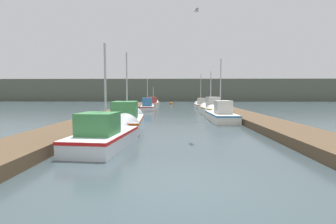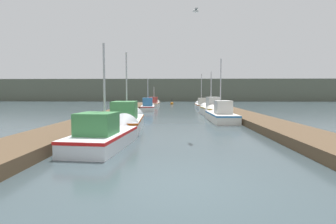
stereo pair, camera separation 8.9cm
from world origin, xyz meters
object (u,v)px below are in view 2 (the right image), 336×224
object	(u,v)px
fishing_boat_6	(154,103)
mooring_piling_1	(210,104)
fishing_boat_2	(219,114)
mooring_piling_2	(132,109)
fishing_boat_1	(127,119)
channel_buoy	(172,103)
fishing_boat_0	(108,134)
seagull_lead	(196,11)
mooring_piling_0	(213,105)
fishing_boat_3	(210,109)
fishing_boat_5	(201,105)
fishing_boat_4	(148,106)

from	to	relation	value
fishing_boat_6	mooring_piling_1	world-z (taller)	fishing_boat_6
fishing_boat_2	mooring_piling_2	distance (m)	8.33
fishing_boat_1	channel_buoy	xyz separation A→B (m)	(2.18, 28.80, -0.35)
fishing_boat_1	mooring_piling_1	world-z (taller)	fishing_boat_1
mooring_piling_2	fishing_boat_0	bearing A→B (deg)	-84.56
channel_buoy	seagull_lead	bearing A→B (deg)	-87.34
channel_buoy	mooring_piling_0	bearing A→B (deg)	-72.93
fishing_boat_2	channel_buoy	bearing A→B (deg)	97.12
channel_buoy	seagull_lead	size ratio (longest dim) A/B	1.86
fishing_boat_1	seagull_lead	distance (m)	6.90
fishing_boat_3	mooring_piling_2	bearing A→B (deg)	177.95
fishing_boat_2	fishing_boat_6	xyz separation A→B (m)	(-6.30, 19.74, -0.02)
channel_buoy	fishing_boat_3	bearing A→B (deg)	-79.45
mooring_piling_0	mooring_piling_2	distance (m)	9.49
fishing_boat_6	fishing_boat_0	bearing A→B (deg)	-87.18
fishing_boat_2	channel_buoy	size ratio (longest dim) A/B	5.75
fishing_boat_5	seagull_lead	size ratio (longest dim) A/B	8.93
fishing_boat_6	mooring_piling_1	xyz separation A→B (m)	(7.42, -5.95, 0.20)
fishing_boat_3	mooring_piling_1	distance (m)	9.20
fishing_boat_0	seagull_lead	distance (m)	6.70
fishing_boat_6	mooring_piling_1	distance (m)	9.51
mooring_piling_0	mooring_piling_2	bearing A→B (deg)	-147.69
fishing_boat_1	fishing_boat_5	world-z (taller)	fishing_boat_5
fishing_boat_0	fishing_boat_5	world-z (taller)	fishing_boat_5
fishing_boat_3	channel_buoy	xyz separation A→B (m)	(-3.73, 20.01, -0.37)
fishing_boat_0	fishing_boat_6	bearing A→B (deg)	96.78
mooring_piling_1	mooring_piling_2	bearing A→B (deg)	-131.10
fishing_boat_2	mooring_piling_2	size ratio (longest dim) A/B	5.31
fishing_boat_0	mooring_piling_1	bearing A→B (deg)	78.82
fishing_boat_5	seagull_lead	xyz separation A→B (m)	(-2.44, -21.81, 5.32)
fishing_boat_0	mooring_piling_0	distance (m)	19.56
fishing_boat_1	fishing_boat_6	size ratio (longest dim) A/B	1.17
fishing_boat_2	mooring_piling_0	distance (m)	9.50
fishing_boat_3	seagull_lead	xyz separation A→B (m)	(-2.27, -11.46, 5.18)
fishing_boat_3	mooring_piling_0	distance (m)	4.89
seagull_lead	mooring_piling_1	bearing A→B (deg)	-12.67
fishing_boat_0	mooring_piling_1	xyz separation A→B (m)	(6.94, 22.69, 0.20)
mooring_piling_2	channel_buoy	bearing A→B (deg)	80.63
fishing_boat_3	fishing_boat_4	bearing A→B (deg)	133.03
fishing_boat_0	fishing_boat_6	xyz separation A→B (m)	(-0.48, 28.64, -0.00)
fishing_boat_0	fishing_boat_4	distance (m)	19.32
fishing_boat_3	fishing_boat_4	distance (m)	8.49
fishing_boat_0	fishing_boat_5	distance (m)	24.64
fishing_boat_4	fishing_boat_6	xyz separation A→B (m)	(-0.05, 9.33, -0.03)
fishing_boat_0	fishing_boat_2	size ratio (longest dim) A/B	0.82
fishing_boat_1	fishing_boat_2	distance (m)	7.22
fishing_boat_4	seagull_lead	size ratio (longest dim) A/B	9.25
fishing_boat_4	fishing_boat_6	world-z (taller)	fishing_boat_4
fishing_boat_1	mooring_piling_0	bearing A→B (deg)	59.44
fishing_boat_2	fishing_boat_6	distance (m)	20.72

